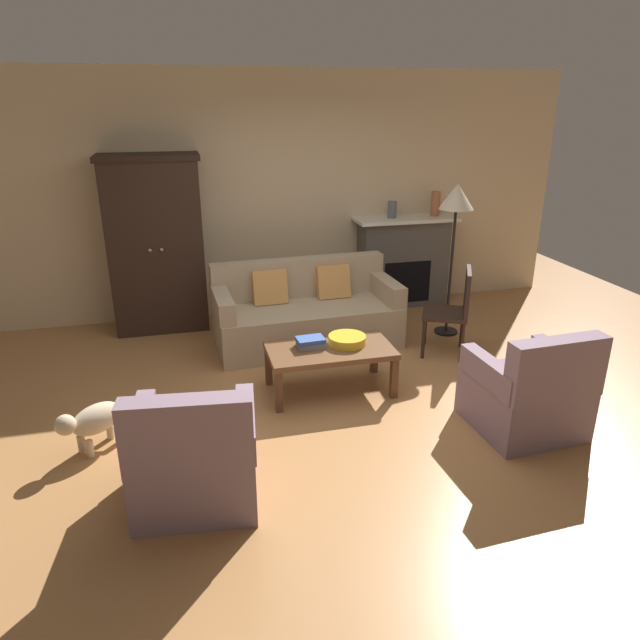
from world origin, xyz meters
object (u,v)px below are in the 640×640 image
object	(u,v)px
fireplace	(403,261)
floor_lamp	(456,206)
couch	(306,315)
armoire	(156,244)
fruit_bowl	(347,340)
coffee_table	(330,353)
dog	(93,421)
mantel_vase_slate	(392,210)
mantel_vase_terracotta	(435,204)
book_stack	(311,342)
side_chair_wooden	(454,306)
armchair_near_left	(195,458)
armchair_near_right	(528,394)

from	to	relation	value
fireplace	floor_lamp	xyz separation A→B (m)	(0.13, -1.04, 0.86)
floor_lamp	couch	bearing A→B (deg)	175.97
armoire	couch	size ratio (longest dim) A/B	0.99
fruit_bowl	coffee_table	bearing A→B (deg)	-166.75
coffee_table	floor_lamp	distance (m)	2.20
dog	mantel_vase_slate	bearing A→B (deg)	37.85
fireplace	mantel_vase_terracotta	world-z (taller)	mantel_vase_terracotta
book_stack	side_chair_wooden	distance (m)	1.65
armoire	dog	xyz separation A→B (m)	(-0.49, -2.47, -0.72)
mantel_vase_terracotta	fireplace	bearing A→B (deg)	177.30
mantel_vase_terracotta	dog	xyz separation A→B (m)	(-3.82, -2.53, -1.02)
fireplace	book_stack	xyz separation A→B (m)	(-1.66, -2.01, -0.11)
book_stack	armchair_near_left	bearing A→B (deg)	-129.24
coffee_table	fruit_bowl	world-z (taller)	fruit_bowl
armoire	fruit_bowl	distance (m)	2.58
armoire	mantel_vase_terracotta	world-z (taller)	armoire
armoire	side_chair_wooden	world-z (taller)	armoire
side_chair_wooden	dog	distance (m)	3.51
coffee_table	floor_lamp	world-z (taller)	floor_lamp
armchair_near_right	side_chair_wooden	size ratio (longest dim) A/B	0.98
fireplace	mantel_vase_slate	xyz separation A→B (m)	(-0.18, -0.02, 0.65)
couch	mantel_vase_slate	size ratio (longest dim) A/B	9.79
side_chair_wooden	armchair_near_left	bearing A→B (deg)	-146.80
book_stack	mantel_vase_slate	distance (m)	2.60
couch	armchair_near_left	size ratio (longest dim) A/B	2.22
couch	book_stack	distance (m)	1.11
armoire	armchair_near_left	world-z (taller)	armoire
armchair_near_right	dog	bearing A→B (deg)	170.82
armoire	book_stack	distance (m)	2.38
book_stack	mantel_vase_terracotta	world-z (taller)	mantel_vase_terracotta
mantel_vase_slate	floor_lamp	size ratio (longest dim) A/B	0.12
fruit_bowl	mantel_vase_terracotta	bearing A→B (deg)	49.51
armchair_near_right	fireplace	bearing A→B (deg)	86.74
book_stack	armchair_near_right	bearing A→B (deg)	-35.68
floor_lamp	coffee_table	bearing A→B (deg)	-147.99
mantel_vase_slate	side_chair_wooden	xyz separation A→B (m)	(0.11, -1.56, -0.71)
fireplace	armoire	distance (m)	2.98
couch	book_stack	size ratio (longest dim) A/B	7.79
couch	armchair_near_left	distance (m)	2.70
fireplace	dog	distance (m)	4.30
mantel_vase_terracotta	side_chair_wooden	xyz separation A→B (m)	(-0.45, -1.56, -0.75)
couch	armoire	bearing A→B (deg)	150.11
armoire	floor_lamp	xyz separation A→B (m)	(3.08, -0.97, 0.46)
armoire	coffee_table	world-z (taller)	armoire
fireplace	side_chair_wooden	xyz separation A→B (m)	(-0.07, -1.58, -0.06)
armoire	mantel_vase_slate	bearing A→B (deg)	1.24
dog	fruit_bowl	bearing A→B (deg)	14.01
fireplace	coffee_table	distance (m)	2.56
armchair_near_left	side_chair_wooden	distance (m)	3.18
armchair_near_left	armchair_near_right	world-z (taller)	same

